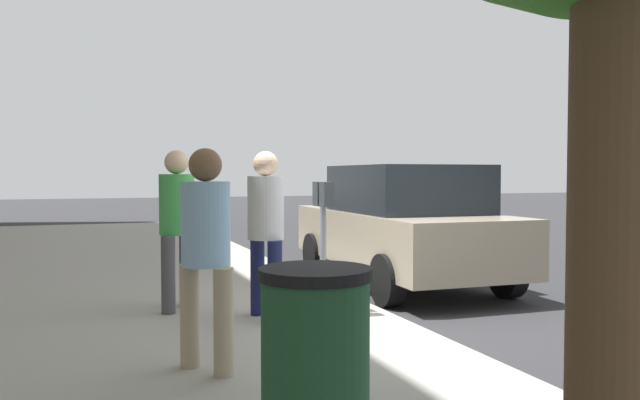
{
  "coord_description": "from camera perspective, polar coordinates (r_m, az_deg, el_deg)",
  "views": [
    {
      "loc": [
        -6.15,
        3.09,
        1.64
      ],
      "look_at": [
        0.78,
        0.48,
        1.34
      ],
      "focal_mm": 35.46,
      "sensor_mm": 36.0,
      "label": 1
    }
  ],
  "objects": [
    {
      "name": "ground_plane",
      "position": [
        7.07,
        5.97,
        -11.08
      ],
      "size": [
        80.0,
        80.0,
        0.0
      ],
      "primitive_type": "plane",
      "color": "#2B2B2D",
      "rests_on": "ground"
    },
    {
      "name": "sidewalk_slab",
      "position": [
        6.35,
        -19.64,
        -12.07
      ],
      "size": [
        28.0,
        6.0,
        0.15
      ],
      "primitive_type": "cube",
      "color": "gray",
      "rests_on": "ground_plane"
    },
    {
      "name": "parking_meter",
      "position": [
        6.71,
        0.29,
        -1.72
      ],
      "size": [
        0.36,
        0.12,
        1.41
      ],
      "color": "gray",
      "rests_on": "sidewalk_slab"
    },
    {
      "name": "pedestrian_at_meter",
      "position": [
        6.52,
        -4.91,
        -1.88
      ],
      "size": [
        0.52,
        0.38,
        1.73
      ],
      "rotation": [
        0.0,
        0.0,
        -1.35
      ],
      "color": "#191E4C",
      "rests_on": "sidewalk_slab"
    },
    {
      "name": "pedestrian_bystander",
      "position": [
        4.82,
        -10.26,
        -3.77
      ],
      "size": [
        0.46,
        0.37,
        1.68
      ],
      "rotation": [
        0.0,
        0.0,
        -1.0
      ],
      "color": "tan",
      "rests_on": "sidewalk_slab"
    },
    {
      "name": "parking_officer",
      "position": [
        7.07,
        -12.79,
        -1.45
      ],
      "size": [
        0.45,
        0.38,
        1.75
      ],
      "rotation": [
        0.0,
        0.0,
        -2.23
      ],
      "color": "#47474C",
      "rests_on": "sidewalk_slab"
    },
    {
      "name": "parked_sedan_near",
      "position": [
        9.46,
        7.41,
        -2.21
      ],
      "size": [
        4.45,
        2.08,
        1.77
      ],
      "color": "gray",
      "rests_on": "ground_plane"
    },
    {
      "name": "trash_bin",
      "position": [
        3.36,
        -0.43,
        -14.63
      ],
      "size": [
        0.59,
        0.59,
        1.01
      ],
      "color": "#1E4C2D",
      "rests_on": "sidewalk_slab"
    }
  ]
}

